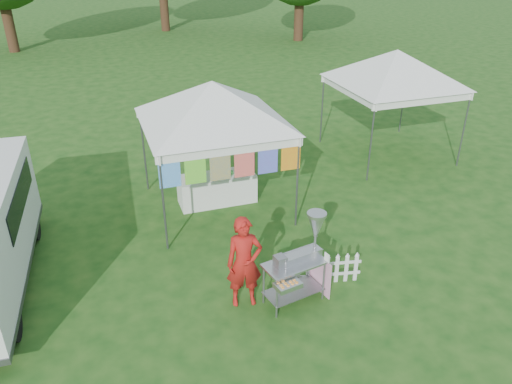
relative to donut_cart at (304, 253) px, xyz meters
name	(u,v)px	position (x,y,z in m)	size (l,w,h in m)	color
ground	(267,296)	(-0.55, 0.25, -0.96)	(120.00, 120.00, 0.00)	#174513
canopy_main	(212,81)	(-0.55, 3.74, 2.03)	(4.24, 4.24, 3.45)	#59595E
canopy_right	(398,50)	(4.95, 5.25, 2.03)	(4.24, 4.24, 3.45)	#59595E
donut_cart	(304,253)	(0.00, 0.00, 0.00)	(1.19, 1.00, 1.63)	gray
vendor	(244,263)	(-0.98, 0.22, -0.12)	(0.61, 0.40, 1.68)	#A81914
picket_fence	(322,270)	(0.52, 0.26, -0.67)	(1.42, 0.30, 0.56)	silver
display_table	(217,189)	(-0.48, 3.95, -0.61)	(1.80, 0.70, 0.69)	white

